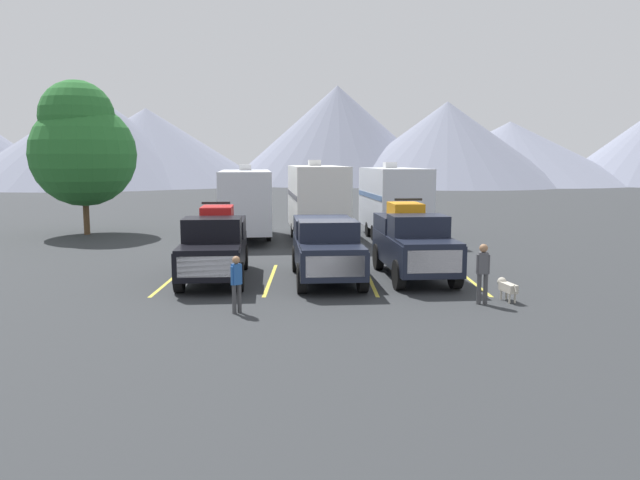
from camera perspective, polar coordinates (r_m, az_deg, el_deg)
name	(u,v)px	position (r m, az deg, el deg)	size (l,w,h in m)	color
ground_plane	(320,275)	(21.37, 0.00, -3.28)	(240.00, 240.00, 0.00)	#2D3033
pickup_truck_a	(215,244)	(20.85, -9.81, -0.38)	(2.44, 5.68, 2.55)	black
pickup_truck_b	(326,247)	(20.30, 0.58, -0.62)	(2.48, 5.43, 2.07)	black
pickup_truck_c	(413,242)	(21.03, 8.66, -0.16)	(2.41, 5.39, 2.66)	black
lot_stripe_a	(171,279)	(21.20, -13.72, -3.58)	(0.12, 5.50, 0.01)	gold
lot_stripe_b	(271,279)	(20.68, -4.64, -3.66)	(0.12, 5.50, 0.01)	gold
lot_stripe_c	(370,279)	(20.70, 4.67, -3.64)	(0.12, 5.50, 0.01)	gold
lot_stripe_d	(469,279)	(21.26, 13.71, -3.54)	(0.12, 5.50, 0.01)	gold
camper_trailer_a	(246,200)	(30.85, -6.97, 3.72)	(3.14, 8.26, 3.75)	silver
camper_trailer_b	(317,198)	(30.49, -0.31, 3.95)	(3.18, 8.43, 3.98)	white
camper_trailer_c	(394,198)	(31.33, 6.89, 3.88)	(3.14, 7.58, 3.86)	silver
person_a	(483,270)	(17.51, 14.98, -2.70)	(0.37, 0.23, 1.70)	#3F3F42
person_b	(236,280)	(16.11, -7.81, -3.76)	(0.29, 0.28, 1.52)	#3F3F42
dog	(506,286)	(18.25, 17.03, -4.18)	(0.39, 0.96, 0.63)	beige
tree_a	(82,145)	(34.85, -21.39, 8.27)	(5.49, 5.49, 8.11)	brown
mountain_ridge	(254,141)	(100.15, -6.15, 9.20)	(159.88, 51.47, 16.25)	gray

